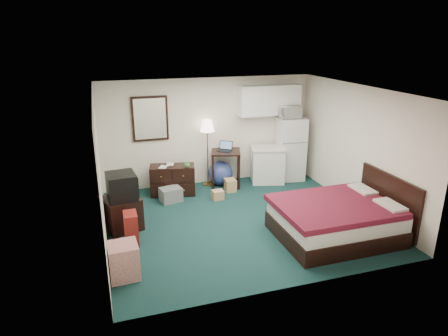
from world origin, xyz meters
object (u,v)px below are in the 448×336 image
object	(u,v)px
floor_lamp	(208,153)
suitcase	(131,229)
fridge	(290,148)
dresser	(173,180)
tv_stand	(121,213)
kitchen_counter	(268,165)
bed	(335,220)
desk	(226,168)

from	to	relation	value
floor_lamp	suitcase	bearing A→B (deg)	-130.47
fridge	suitcase	xyz separation A→B (m)	(-4.05, -2.17, -0.48)
dresser	floor_lamp	xyz separation A→B (m)	(0.90, 0.32, 0.46)
dresser	floor_lamp	bearing A→B (deg)	30.91
fridge	tv_stand	size ratio (longest dim) A/B	2.34
floor_lamp	fridge	size ratio (longest dim) A/B	1.03
floor_lamp	suitcase	xyz separation A→B (m)	(-2.00, -2.34, -0.50)
kitchen_counter	bed	world-z (taller)	kitchen_counter
fridge	bed	size ratio (longest dim) A/B	0.77
fridge	suitcase	distance (m)	4.62
tv_stand	floor_lamp	bearing A→B (deg)	19.26
kitchen_counter	fridge	xyz separation A→B (m)	(0.62, 0.07, 0.35)
dresser	suitcase	xyz separation A→B (m)	(-1.09, -2.02, -0.05)
desk	bed	world-z (taller)	desk
dresser	floor_lamp	distance (m)	1.06
floor_lamp	suitcase	distance (m)	3.12
suitcase	floor_lamp	bearing A→B (deg)	49.53
floor_lamp	fridge	xyz separation A→B (m)	(2.05, -0.17, -0.02)
bed	desk	bearing A→B (deg)	108.74
tv_stand	dresser	bearing A→B (deg)	29.06
suitcase	tv_stand	bearing A→B (deg)	100.53
desk	suitcase	size ratio (longest dim) A/B	1.46
fridge	tv_stand	distance (m)	4.46
kitchen_counter	fridge	distance (m)	0.72
floor_lamp	desk	bearing A→B (deg)	-16.24
dresser	tv_stand	size ratio (longest dim) A/B	1.49
suitcase	dresser	bearing A→B (deg)	61.55
desk	fridge	distance (m)	1.68
desk	suitcase	world-z (taller)	desk
dresser	kitchen_counter	world-z (taller)	kitchen_counter
floor_lamp	bed	bearing A→B (deg)	-65.30
desk	bed	bearing A→B (deg)	-53.06
fridge	suitcase	world-z (taller)	fridge
floor_lamp	tv_stand	distance (m)	2.76
dresser	fridge	xyz separation A→B (m)	(2.96, 0.15, 0.43)
bed	floor_lamp	bearing A→B (deg)	114.51
floor_lamp	fridge	bearing A→B (deg)	-4.74
floor_lamp	fridge	world-z (taller)	floor_lamp
floor_lamp	bed	distance (m)	3.52
suitcase	bed	bearing A→B (deg)	-13.45
floor_lamp	dresser	bearing A→B (deg)	-160.35
bed	kitchen_counter	bearing A→B (deg)	90.29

